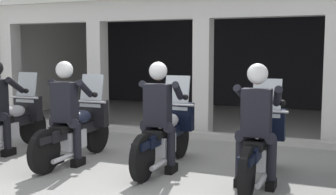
# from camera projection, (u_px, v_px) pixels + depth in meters

# --- Properties ---
(ground_plane) EXTENTS (80.00, 80.00, 0.00)m
(ground_plane) POSITION_uv_depth(u_px,v_px,m) (215.00, 135.00, 8.93)
(ground_plane) COLOR gray
(station_building) EXTENTS (11.26, 5.26, 2.98)m
(station_building) POSITION_uv_depth(u_px,v_px,m) (234.00, 42.00, 11.32)
(station_building) COLOR black
(station_building) RESTS_ON ground
(kerb_strip) EXTENTS (10.76, 0.24, 0.12)m
(kerb_strip) POSITION_uv_depth(u_px,v_px,m) (195.00, 135.00, 8.63)
(kerb_strip) COLOR #B7B5AD
(kerb_strip) RESTS_ON ground
(motorcycle_far_left) EXTENTS (0.62, 2.04, 1.35)m
(motorcycle_far_left) POSITION_uv_depth(u_px,v_px,m) (10.00, 123.00, 7.44)
(motorcycle_far_left) COLOR black
(motorcycle_far_left) RESTS_ON ground
(motorcycle_left) EXTENTS (0.62, 2.04, 1.35)m
(motorcycle_left) POSITION_uv_depth(u_px,v_px,m) (77.00, 129.00, 6.80)
(motorcycle_left) COLOR black
(motorcycle_left) RESTS_ON ground
(police_officer_left) EXTENTS (0.63, 0.61, 1.58)m
(police_officer_left) POSITION_uv_depth(u_px,v_px,m) (66.00, 104.00, 6.49)
(police_officer_left) COLOR black
(police_officer_left) RESTS_ON ground
(motorcycle_center) EXTENTS (0.62, 2.04, 1.35)m
(motorcycle_center) POSITION_uv_depth(u_px,v_px,m) (166.00, 134.00, 6.45)
(motorcycle_center) COLOR black
(motorcycle_center) RESTS_ON ground
(police_officer_center) EXTENTS (0.63, 0.61, 1.58)m
(police_officer_center) POSITION_uv_depth(u_px,v_px,m) (159.00, 107.00, 6.14)
(police_officer_center) COLOR black
(police_officer_center) RESTS_ON ground
(motorcycle_right) EXTENTS (0.62, 2.04, 1.35)m
(motorcycle_right) POSITION_uv_depth(u_px,v_px,m) (260.00, 144.00, 5.72)
(motorcycle_right) COLOR black
(motorcycle_right) RESTS_ON ground
(police_officer_right) EXTENTS (0.63, 0.61, 1.58)m
(police_officer_right) POSITION_uv_depth(u_px,v_px,m) (257.00, 115.00, 5.41)
(police_officer_right) COLOR black
(police_officer_right) RESTS_ON ground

